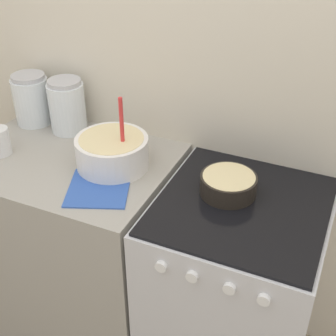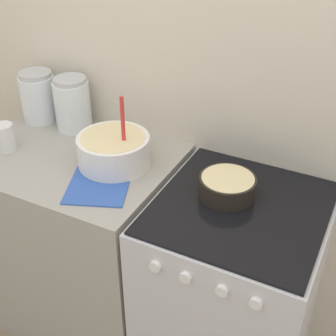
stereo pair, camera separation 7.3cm
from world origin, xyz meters
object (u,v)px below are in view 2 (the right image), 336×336
at_px(storage_jar_left, 39,100).
at_px(storage_jar_middle, 73,107).
at_px(baking_pan, 227,186).
at_px(mixing_bowl, 114,149).
at_px(tin_can, 5,137).
at_px(stove, 231,297).

height_order(storage_jar_left, storage_jar_middle, storage_jar_middle).
xyz_separation_m(baking_pan, storage_jar_middle, (-0.81, 0.18, 0.06)).
xyz_separation_m(mixing_bowl, baking_pan, (0.48, 0.01, -0.03)).
distance_m(storage_jar_middle, tin_can, 0.33).
relative_size(stove, storage_jar_left, 3.99).
height_order(storage_jar_middle, tin_can, storage_jar_middle).
xyz_separation_m(storage_jar_left, tin_can, (0.06, -0.29, -0.04)).
height_order(stove, mixing_bowl, mixing_bowl).
bearing_deg(storage_jar_middle, storage_jar_left, 180.00).
bearing_deg(storage_jar_left, mixing_bowl, -19.59).
height_order(baking_pan, tin_can, tin_can).
distance_m(baking_pan, storage_jar_middle, 0.84).
xyz_separation_m(stove, tin_can, (-1.02, -0.07, 0.53)).
xyz_separation_m(storage_jar_left, storage_jar_middle, (0.20, -0.00, 0.00)).
relative_size(baking_pan, storage_jar_left, 0.89).
xyz_separation_m(stove, storage_jar_middle, (-0.88, 0.22, 0.57)).
relative_size(baking_pan, tin_can, 1.78).
bearing_deg(storage_jar_left, tin_can, -79.21).
distance_m(mixing_bowl, storage_jar_left, 0.57).
bearing_deg(baking_pan, tin_can, -173.06).
xyz_separation_m(baking_pan, tin_can, (-0.95, -0.12, 0.02)).
relative_size(mixing_bowl, tin_can, 2.64).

